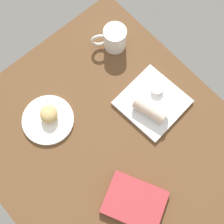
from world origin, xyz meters
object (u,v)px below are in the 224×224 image
round_plate (48,120)px  breakfast_wrap (150,109)px  sauce_cup (157,89)px  book_stack (135,202)px  square_plate (152,102)px  scone_pastry (49,114)px  coffee_mug (114,38)px

round_plate → breakfast_wrap: (24.09, 31.87, 3.98)cm
sauce_cup → book_stack: 44.30cm
square_plate → sauce_cup: (-2.53, 4.60, 2.08)cm
round_plate → scone_pastry: bearing=103.3°
book_stack → coffee_mug: size_ratio=1.90×
scone_pastry → sauce_cup: size_ratio=1.45×
scone_pastry → coffee_mug: 41.08cm
round_plate → sauce_cup: sauce_cup is taller
square_plate → book_stack: size_ratio=0.91×
scone_pastry → coffee_mug: bearing=100.7°
round_plate → coffee_mug: (-7.95, 41.80, 4.56)cm
sauce_cup → round_plate: bearing=-115.9°
breakfast_wrap → round_plate: bearing=-51.9°
breakfast_wrap → book_stack: bearing=22.4°
round_plate → book_stack: (45.19, 4.07, 0.76)cm
sauce_cup → book_stack: bearing=-54.6°
breakfast_wrap → coffee_mug: size_ratio=0.96×
round_plate → square_plate: square_plate is taller
scone_pastry → square_plate: size_ratio=0.32×
sauce_cup → breakfast_wrap: bearing=-61.2°
scone_pastry → sauce_cup: scone_pastry is taller
square_plate → breakfast_wrap: (2.02, -3.68, 3.88)cm
breakfast_wrap → book_stack: breakfast_wrap is taller
square_plate → sauce_cup: 5.65cm
round_plate → breakfast_wrap: bearing=52.9°
round_plate → sauce_cup: size_ratio=3.99×
book_stack → breakfast_wrap: bearing=127.2°
sauce_cup → coffee_mug: 27.64cm
breakfast_wrap → sauce_cup: bearing=-166.1°
scone_pastry → breakfast_wrap: breakfast_wrap is taller
square_plate → breakfast_wrap: bearing=-61.2°
sauce_cup → book_stack: (25.65, -36.09, -1.42)cm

